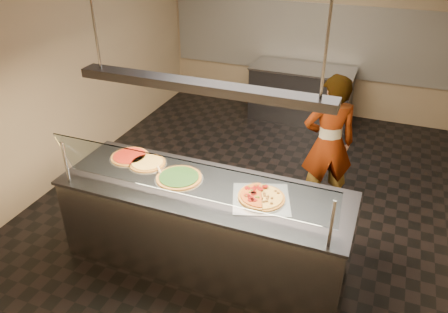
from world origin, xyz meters
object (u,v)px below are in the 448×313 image
at_px(pizza_spinach, 179,177).
at_px(half_pizza_pepperoni, 251,194).
at_px(pizza_spatula, 164,171).
at_px(heat_lamp_housing, 201,86).
at_px(half_pizza_sausage, 272,199).
at_px(sneeze_guard, 187,179).
at_px(pizza_cheese, 148,163).
at_px(prep_table, 301,94).
at_px(perforated_tray, 261,198).
at_px(worker, 328,144).
at_px(pizza_tomato, 130,156).
at_px(serving_counter, 205,225).

bearing_deg(pizza_spinach, half_pizza_pepperoni, -2.46).
relative_size(pizza_spatula, heat_lamp_housing, 0.12).
height_order(half_pizza_sausage, heat_lamp_housing, heat_lamp_housing).
bearing_deg(half_pizza_sausage, sneeze_guard, -151.91).
bearing_deg(heat_lamp_housing, pizza_spinach, 170.29).
bearing_deg(pizza_cheese, heat_lamp_housing, -14.37).
relative_size(prep_table, heat_lamp_housing, 0.75).
relative_size(perforated_tray, worker, 0.39).
relative_size(prep_table, worker, 1.01).
xyz_separation_m(sneeze_guard, pizza_tomato, (-0.97, 0.58, -0.28)).
bearing_deg(worker, perforated_tray, 52.05).
relative_size(pizza_spatula, worker, 0.17).
bearing_deg(pizza_spatula, heat_lamp_housing, -9.77).
xyz_separation_m(serving_counter, pizza_spinach, (-0.29, 0.05, 0.48)).
xyz_separation_m(pizza_spinach, worker, (1.23, 1.43, -0.09)).
bearing_deg(half_pizza_sausage, worker, 79.58).
bearing_deg(half_pizza_sausage, pizza_tomato, 172.50).
height_order(serving_counter, worker, worker).
bearing_deg(pizza_spinach, perforated_tray, -2.20).
distance_m(half_pizza_sausage, pizza_cheese, 1.40).
xyz_separation_m(half_pizza_pepperoni, heat_lamp_housing, (-0.47, -0.02, 0.99)).
relative_size(half_pizza_sausage, pizza_cheese, 1.17).
height_order(half_pizza_sausage, prep_table, half_pizza_sausage).
bearing_deg(perforated_tray, heat_lamp_housing, -178.39).
height_order(half_pizza_pepperoni, pizza_tomato, half_pizza_pepperoni).
xyz_separation_m(half_pizza_sausage, heat_lamp_housing, (-0.67, -0.02, 0.99)).
relative_size(perforated_tray, half_pizza_pepperoni, 1.39).
bearing_deg(sneeze_guard, serving_counter, 90.00).
bearing_deg(pizza_spinach, sneeze_guard, -53.88).
bearing_deg(prep_table, pizza_spinach, -95.65).
xyz_separation_m(perforated_tray, half_pizza_sausage, (0.10, 0.00, 0.02)).
bearing_deg(pizza_spinach, pizza_spatula, 170.13).
bearing_deg(serving_counter, heat_lamp_housing, 0.00).
xyz_separation_m(pizza_cheese, heat_lamp_housing, (0.72, -0.18, 1.01)).
distance_m(serving_counter, pizza_spatula, 0.69).
bearing_deg(sneeze_guard, prep_table, 88.71).
distance_m(sneeze_guard, pizza_tomato, 1.16).
relative_size(pizza_spinach, pizza_tomato, 1.13).
height_order(pizza_tomato, prep_table, pizza_tomato).
xyz_separation_m(serving_counter, half_pizza_sausage, (0.67, 0.02, 0.49)).
xyz_separation_m(serving_counter, worker, (0.94, 1.48, 0.39)).
xyz_separation_m(half_pizza_pepperoni, pizza_spinach, (-0.75, 0.03, -0.02)).
bearing_deg(heat_lamp_housing, prep_table, 88.60).
bearing_deg(pizza_cheese, half_pizza_pepperoni, -8.05).
distance_m(half_pizza_pepperoni, heat_lamp_housing, 1.09).
xyz_separation_m(sneeze_guard, perforated_tray, (0.57, 0.36, -0.29)).
xyz_separation_m(serving_counter, pizza_spatula, (-0.47, 0.08, 0.49)).
xyz_separation_m(half_pizza_sausage, prep_table, (-0.58, 3.88, -0.49)).
distance_m(serving_counter, half_pizza_sausage, 0.83).
bearing_deg(pizza_spinach, heat_lamp_housing, -9.71).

